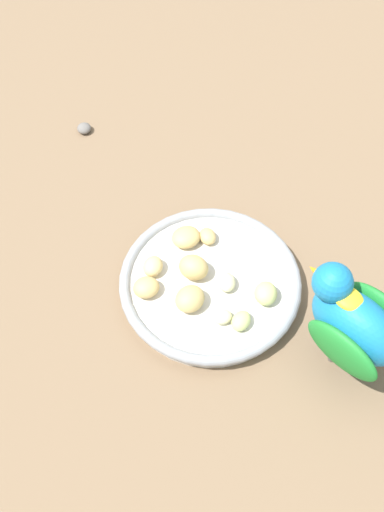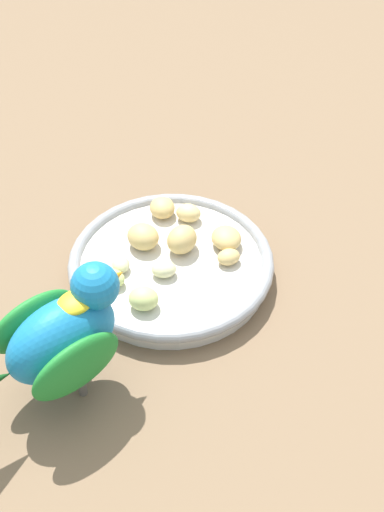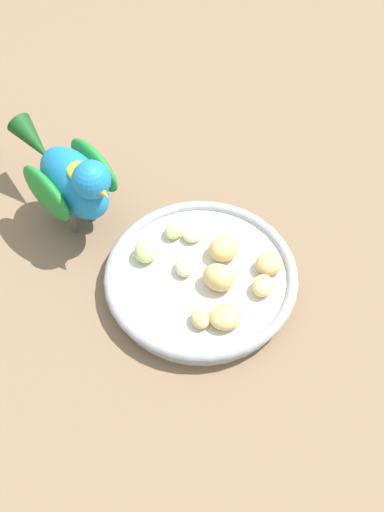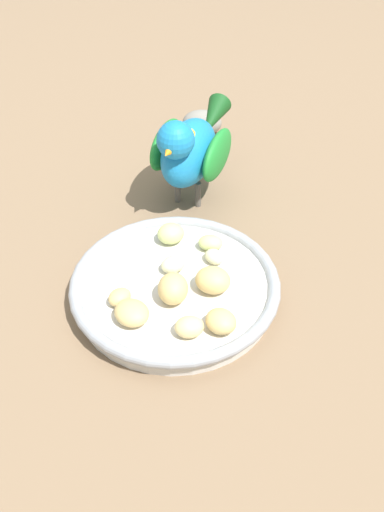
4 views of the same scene
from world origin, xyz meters
The scene contains 14 objects.
ground_plane centered at (0.00, 0.00, 0.00)m, with size 4.00×4.00×0.00m, color #7A6047.
feeding_bowl centered at (0.01, -0.01, 0.02)m, with size 0.23×0.23×0.03m.
apple_piece_0 centered at (-0.01, -0.08, 0.03)m, with size 0.03×0.02×0.02m, color #E5C67F.
apple_piece_1 centered at (-0.05, -0.03, 0.03)m, with size 0.04×0.03×0.02m, color tan.
apple_piece_2 centered at (0.00, -0.03, 0.04)m, with size 0.04×0.03×0.03m, color tan.
apple_piece_3 centered at (0.02, 0.01, 0.03)m, with size 0.03×0.02×0.02m, color beige.
apple_piece_4 centered at (0.04, -0.04, 0.04)m, with size 0.04×0.03×0.03m, color tan.
apple_piece_5 centered at (0.08, 0.02, 0.03)m, with size 0.03×0.02×0.02m, color #C6D17A.
apple_piece_6 centered at (0.05, 0.06, 0.03)m, with size 0.03×0.03×0.02m, color #C6D17A.
apple_piece_7 centered at (-0.05, 0.00, 0.03)m, with size 0.03×0.02×0.02m, color tan.
apple_piece_8 centered at (0.02, -0.09, 0.03)m, with size 0.03×0.03×0.02m, color tan.
apple_piece_9 centered at (0.07, 0.00, 0.03)m, with size 0.02×0.02×0.02m, color beige.
parrot centered at (0.13, 0.14, 0.08)m, with size 0.18×0.15×0.14m.
rock_large centered at (0.24, 0.29, 0.02)m, with size 0.06×0.04×0.04m, color gray.
Camera 4 is at (-0.22, -0.40, 0.47)m, focal length 40.58 mm.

